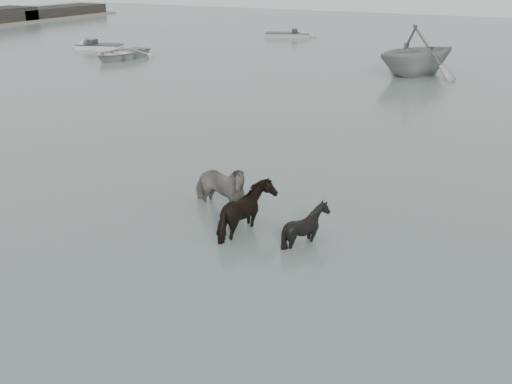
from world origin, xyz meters
TOP-DOWN VIEW (x-y plane):
  - ground at (0.00, 0.00)m, footprint 140.00×140.00m
  - pony_pinto at (-0.89, 1.57)m, footprint 2.23×1.29m
  - pony_dark at (0.58, 0.51)m, footprint 1.84×1.99m
  - pony_black at (2.12, 0.71)m, footprint 1.53×1.45m
  - rowboat_lead at (-20.92, 21.96)m, footprint 3.72×5.10m
  - rowboat_trail at (-0.29, 25.08)m, footprint 7.71×7.98m
  - skiff_outer at (-25.73, 25.18)m, footprint 5.24×3.06m
  - skiff_far at (-15.31, 39.36)m, footprint 5.85×3.46m

SIDE VIEW (x-z plane):
  - ground at x=0.00m, z-range 0.00..0.00m
  - skiff_outer at x=-25.73m, z-range 0.00..0.75m
  - skiff_far at x=-15.31m, z-range 0.00..0.75m
  - rowboat_lead at x=-20.92m, z-range 0.00..1.04m
  - pony_black at x=2.12m, z-range 0.00..1.35m
  - pony_dark at x=0.58m, z-range 0.00..1.64m
  - pony_pinto at x=-0.89m, z-range 0.00..1.78m
  - rowboat_trail at x=-0.29m, z-range 0.00..3.22m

